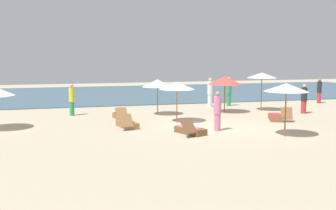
{
  "coord_description": "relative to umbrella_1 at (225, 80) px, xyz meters",
  "views": [
    {
      "loc": [
        -6.75,
        -18.08,
        3.51
      ],
      "look_at": [
        -1.86,
        0.44,
        1.1
      ],
      "focal_mm": 44.79,
      "sensor_mm": 36.0,
      "label": 1
    }
  ],
  "objects": [
    {
      "name": "umbrella_4",
      "position": [
        -0.23,
        -7.15,
        0.17
      ],
      "size": [
        1.83,
        1.83,
        2.24
      ],
      "color": "brown",
      "rests_on": "ground_plane"
    },
    {
      "name": "lounger_4",
      "position": [
        -6.31,
        -3.44,
        -1.72
      ],
      "size": [
        0.94,
        1.75,
        0.72
      ],
      "color": "olive",
      "rests_on": "ground_plane"
    },
    {
      "name": "ocean_water",
      "position": [
        -2.65,
        12.43,
        -1.86
      ],
      "size": [
        48.0,
        16.0,
        0.06
      ],
      "primitive_type": "cube",
      "color": "#3D6075",
      "rests_on": "ground_plane"
    },
    {
      "name": "lounger_1",
      "position": [
        1.54,
        -3.29,
        -1.71
      ],
      "size": [
        1.17,
        1.74,
        0.74
      ],
      "color": "brown",
      "rests_on": "ground_plane"
    },
    {
      "name": "person_4",
      "position": [
        -8.68,
        1.11,
        -0.98
      ],
      "size": [
        0.37,
        0.37,
        1.78
      ],
      "color": "#338C59",
      "rests_on": "ground_plane"
    },
    {
      "name": "person_1",
      "position": [
        0.11,
        2.71,
        -0.94
      ],
      "size": [
        0.5,
        0.5,
        1.87
      ],
      "color": "white",
      "rests_on": "ground_plane"
    },
    {
      "name": "lounger_5",
      "position": [
        -6.21,
        -0.96,
        -1.72
      ],
      "size": [
        0.82,
        1.74,
        0.71
      ],
      "color": "olive",
      "rests_on": "ground_plane"
    },
    {
      "name": "umbrella_6",
      "position": [
        -4.0,
        0.11,
        -0.09
      ],
      "size": [
        1.74,
        1.74,
        2.01
      ],
      "color": "brown",
      "rests_on": "ground_plane"
    },
    {
      "name": "person_5",
      "position": [
        1.46,
        2.82,
        -0.92
      ],
      "size": [
        0.38,
        0.38,
        1.9
      ],
      "color": "#338C59",
      "rests_on": "ground_plane"
    },
    {
      "name": "person_2",
      "position": [
        4.31,
        -1.46,
        -1.04
      ],
      "size": [
        0.39,
        0.39,
        1.69
      ],
      "color": "#BF3338",
      "rests_on": "ground_plane"
    },
    {
      "name": "lounger_2",
      "position": [
        -3.92,
        -5.67,
        -1.72
      ],
      "size": [
        1.22,
        1.77,
        0.7
      ],
      "color": "brown",
      "rests_on": "ground_plane"
    },
    {
      "name": "person_3",
      "position": [
        -2.5,
        -5.23,
        -0.99
      ],
      "size": [
        0.41,
        0.41,
        1.78
      ],
      "color": "#D17299",
      "rests_on": "ground_plane"
    },
    {
      "name": "umbrella_3",
      "position": [
        -3.64,
        -2.56,
        -0.04
      ],
      "size": [
        1.79,
        1.79,
        2.04
      ],
      "color": "olive",
      "rests_on": "ground_plane"
    },
    {
      "name": "person_0",
      "position": [
        8.12,
        2.62,
        -1.02
      ],
      "size": [
        0.43,
        0.43,
        1.71
      ],
      "color": "#BF3338",
      "rests_on": "ground_plane"
    },
    {
      "name": "umbrella_1",
      "position": [
        0.0,
        0.0,
        0.0
      ],
      "size": [
        1.97,
        1.97,
        2.13
      ],
      "color": "brown",
      "rests_on": "ground_plane"
    },
    {
      "name": "ground_plane",
      "position": [
        -2.65,
        -4.57,
        -1.89
      ],
      "size": [
        60.0,
        60.0,
        0.0
      ],
      "primitive_type": "plane",
      "color": "#BCAD8E"
    },
    {
      "name": "umbrella_2",
      "position": [
        2.46,
        0.19,
        0.25
      ],
      "size": [
        1.78,
        1.78,
        2.31
      ],
      "color": "brown",
      "rests_on": "ground_plane"
    }
  ]
}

